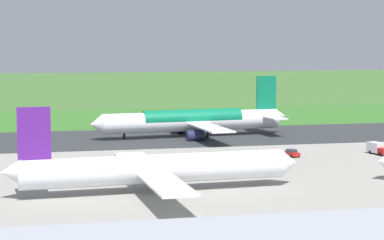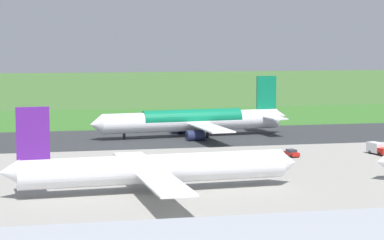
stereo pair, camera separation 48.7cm
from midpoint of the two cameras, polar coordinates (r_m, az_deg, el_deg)
The scene contains 10 objects.
ground_plane at distance 189.44m, azimuth -1.62°, elevation -1.39°, with size 800.00×800.00×0.00m, color #3D662D.
runway_asphalt at distance 189.44m, azimuth -1.62°, elevation -1.38°, with size 600.00×38.82×0.06m, color #2D3033.
apron_concrete at distance 119.92m, azimuth 4.69°, elevation -5.88°, with size 440.00×110.00×0.05m, color gray.
grass_verge_foreground at distance 230.55m, azimuth -3.51°, elevation -0.03°, with size 600.00×80.00×0.04m, color #346B27.
airliner_main at distance 190.03m, azimuth 0.04°, elevation -0.04°, with size 54.15×44.37×15.88m.
airliner_parked_mid at distance 120.81m, azimuth -3.10°, elevation -3.83°, with size 50.77×41.53×14.82m.
service_truck_baggage at distance 165.99m, azimuth 14.37°, elevation -2.18°, with size 3.40×6.14×2.65m.
service_car_followme at distance 159.39m, azimuth 7.81°, elevation -2.59°, with size 2.42×4.43×1.62m.
no_stopping_sign at distance 233.82m, azimuth -2.47°, elevation 0.42°, with size 0.60×0.10×2.41m.
traffic_cone_orange at distance 231.13m, azimuth -4.00°, elevation 0.05°, with size 0.40×0.40×0.55m, color orange.
Camera 1 is at (34.14, 184.62, 25.18)m, focal length 67.57 mm.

